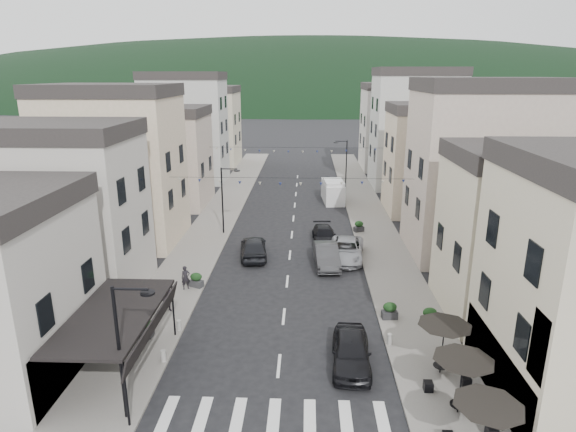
% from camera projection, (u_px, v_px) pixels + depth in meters
% --- Properties ---
extents(sidewalk_left, '(4.00, 76.00, 0.12)m').
position_uv_depth(sidewalk_left, '(220.00, 214.00, 48.74)').
color(sidewalk_left, slate).
rests_on(sidewalk_left, ground).
extents(sidewalk_right, '(4.00, 76.00, 0.12)m').
position_uv_depth(sidewalk_right, '(368.00, 216.00, 48.18)').
color(sidewalk_right, slate).
rests_on(sidewalk_right, ground).
extents(hill_backdrop, '(640.00, 360.00, 70.00)m').
position_uv_depth(hill_backdrop, '(306.00, 96.00, 305.18)').
color(hill_backdrop, black).
rests_on(hill_backdrop, ground).
extents(boutique_awning, '(3.77, 7.50, 3.28)m').
position_uv_depth(boutique_awning, '(119.00, 316.00, 22.00)').
color(boutique_awning, black).
rests_on(boutique_awning, ground).
extents(buildings_row_left, '(10.20, 54.16, 14.00)m').
position_uv_depth(buildings_row_left, '(164.00, 146.00, 52.79)').
color(buildings_row_left, '#BAB3AB').
rests_on(buildings_row_left, ground).
extents(buildings_row_right, '(10.20, 54.16, 14.50)m').
position_uv_depth(buildings_row_right, '(433.00, 147.00, 50.53)').
color(buildings_row_right, beige).
rests_on(buildings_row_right, ground).
extents(cafe_terrace, '(2.50, 8.10, 2.53)m').
position_uv_depth(cafe_terrace, '(463.00, 366.00, 19.55)').
color(cafe_terrace, black).
rests_on(cafe_terrace, ground).
extents(streetlamp_left_near, '(1.70, 0.56, 6.00)m').
position_uv_depth(streetlamp_left_near, '(125.00, 340.00, 18.91)').
color(streetlamp_left_near, black).
rests_on(streetlamp_left_near, ground).
extents(streetlamp_left_far, '(1.70, 0.56, 6.00)m').
position_uv_depth(streetlamp_left_far, '(225.00, 194.00, 41.90)').
color(streetlamp_left_far, black).
rests_on(streetlamp_left_far, ground).
extents(streetlamp_right_far, '(1.70, 0.56, 6.00)m').
position_uv_depth(streetlamp_right_far, '(344.00, 159.00, 58.70)').
color(streetlamp_right_far, black).
rests_on(streetlamp_right_far, ground).
extents(bollards, '(11.66, 10.26, 0.60)m').
position_uv_depth(bollards, '(278.00, 364.00, 22.97)').
color(bollards, gray).
rests_on(bollards, ground).
extents(bunting_near, '(19.00, 0.28, 0.62)m').
position_uv_depth(bunting_near, '(290.00, 182.00, 37.29)').
color(bunting_near, black).
rests_on(bunting_near, ground).
extents(bunting_far, '(19.00, 0.28, 0.62)m').
position_uv_depth(bunting_far, '(295.00, 151.00, 52.61)').
color(bunting_far, black).
rests_on(bunting_far, ground).
extents(parked_car_a, '(2.08, 4.68, 1.57)m').
position_uv_depth(parked_car_a, '(351.00, 351.00, 23.43)').
color(parked_car_a, black).
rests_on(parked_car_a, ground).
extents(parked_car_b, '(1.99, 4.94, 1.60)m').
position_uv_depth(parked_car_b, '(327.00, 255.00, 35.69)').
color(parked_car_b, '#303033').
rests_on(parked_car_b, ground).
extents(parked_car_c, '(3.23, 5.80, 1.54)m').
position_uv_depth(parked_car_c, '(346.00, 250.00, 36.88)').
color(parked_car_c, gray).
rests_on(parked_car_c, ground).
extents(parked_car_d, '(2.13, 4.64, 1.31)m').
position_uv_depth(parked_car_d, '(324.00, 235.00, 40.53)').
color(parked_car_d, black).
rests_on(parked_car_d, ground).
extents(parked_car_e, '(2.57, 5.09, 1.66)m').
position_uv_depth(parked_car_e, '(254.00, 247.00, 37.33)').
color(parked_car_e, black).
rests_on(parked_car_e, ground).
extents(delivery_van, '(2.47, 5.38, 2.51)m').
position_uv_depth(delivery_van, '(333.00, 191.00, 53.50)').
color(delivery_van, silver).
rests_on(delivery_van, ground).
extents(pedestrian_a, '(0.68, 0.59, 1.58)m').
position_uv_depth(pedestrian_a, '(186.00, 278.00, 31.52)').
color(pedestrian_a, black).
rests_on(pedestrian_a, sidewalk_left).
extents(pedestrian_b, '(0.90, 0.71, 1.81)m').
position_uv_depth(pedestrian_b, '(167.00, 297.00, 28.52)').
color(pedestrian_b, black).
rests_on(pedestrian_b, sidewalk_left).
extents(planter_la, '(1.10, 0.67, 1.19)m').
position_uv_depth(planter_la, '(143.00, 327.00, 25.85)').
color(planter_la, '#2B2A2D').
rests_on(planter_la, sidewalk_left).
extents(planter_lb, '(1.01, 0.81, 0.99)m').
position_uv_depth(planter_lb, '(196.00, 280.00, 31.92)').
color(planter_lb, '#333335').
rests_on(planter_lb, sidewalk_left).
extents(planter_ra, '(1.00, 0.73, 1.01)m').
position_uv_depth(planter_ra, '(430.00, 316.00, 27.14)').
color(planter_ra, '#2E2D30').
rests_on(planter_ra, sidewalk_right).
extents(planter_rb, '(0.94, 0.58, 1.01)m').
position_uv_depth(planter_rb, '(390.00, 311.00, 27.78)').
color(planter_rb, '#2A2A2C').
rests_on(planter_rb, sidewalk_right).
extents(planter_rc, '(1.00, 0.79, 0.99)m').
position_uv_depth(planter_rc, '(359.00, 226.00, 43.13)').
color(planter_rc, '#29282B').
rests_on(planter_rc, sidewalk_right).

